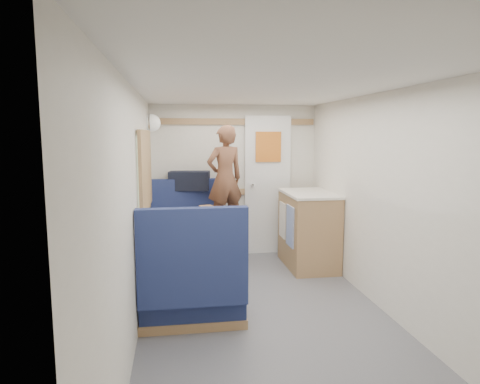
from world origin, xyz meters
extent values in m
plane|color=#515156|center=(0.00, 0.00, 0.00)|extent=(4.50, 4.50, 0.00)
plane|color=silver|center=(0.00, 0.00, 2.00)|extent=(4.50, 4.50, 0.00)
cube|color=silver|center=(0.00, 2.25, 1.00)|extent=(2.20, 0.02, 2.00)
cube|color=silver|center=(-1.10, 0.00, 1.00)|extent=(0.02, 4.50, 2.00)
cube|color=silver|center=(1.10, 0.00, 1.00)|extent=(0.02, 4.50, 2.00)
cube|color=olive|center=(0.00, 2.23, 0.85)|extent=(2.15, 0.02, 0.08)
cube|color=olive|center=(0.00, 2.23, 1.78)|extent=(2.15, 0.02, 0.08)
cube|color=#9DA88F|center=(-1.08, 1.00, 1.25)|extent=(0.04, 1.30, 0.72)
cube|color=white|center=(0.45, 2.22, 0.93)|extent=(0.62, 0.04, 1.86)
cube|color=orange|center=(0.45, 2.19, 1.45)|extent=(0.34, 0.03, 0.40)
cylinder|color=silver|center=(0.23, 2.17, 0.95)|extent=(0.04, 0.10, 0.04)
cube|color=white|center=(-0.65, 1.00, 0.70)|extent=(0.62, 0.92, 0.04)
cylinder|color=silver|center=(-0.65, 1.00, 0.35)|extent=(0.08, 0.08, 0.66)
cylinder|color=silver|center=(-0.65, 1.00, 0.01)|extent=(0.36, 0.36, 0.03)
cube|color=#18284E|center=(-0.65, 1.80, 0.23)|extent=(0.88, 0.50, 0.45)
cube|color=#18284E|center=(-0.65, 2.08, 0.65)|extent=(0.88, 0.10, 0.80)
cube|color=olive|center=(-0.65, 1.80, 0.04)|extent=(0.90, 0.52, 0.08)
cube|color=#18284E|center=(-0.65, 0.20, 0.23)|extent=(0.88, 0.50, 0.45)
cube|color=#18284E|center=(-0.65, -0.08, 0.65)|extent=(0.88, 0.10, 0.80)
cube|color=olive|center=(-0.65, 0.20, 0.04)|extent=(0.90, 0.52, 0.08)
cube|color=olive|center=(-0.65, 2.12, 0.88)|extent=(0.90, 0.14, 0.04)
sphere|color=white|center=(-1.04, 1.85, 1.75)|extent=(0.20, 0.20, 0.20)
cube|color=olive|center=(0.82, 1.55, 0.45)|extent=(0.54, 0.90, 0.90)
cube|color=silver|center=(0.82, 1.55, 0.91)|extent=(0.56, 0.92, 0.03)
cube|color=#5972B2|center=(0.54, 1.37, 0.55)|extent=(0.01, 0.30, 0.48)
cube|color=silver|center=(0.54, 1.73, 0.55)|extent=(0.01, 0.28, 0.44)
imported|color=brown|center=(-0.19, 1.70, 1.09)|extent=(0.54, 0.44, 1.28)
cube|color=black|center=(-0.60, 2.12, 1.02)|extent=(0.54, 0.33, 0.24)
cube|color=silver|center=(-0.52, 0.65, 0.73)|extent=(0.26, 0.33, 0.02)
sphere|color=orange|center=(-0.43, 0.92, 0.77)|extent=(0.07, 0.07, 0.07)
cube|color=#D6C97C|center=(-0.62, 0.84, 0.76)|extent=(0.10, 0.06, 0.04)
cylinder|color=white|center=(-0.64, 0.85, 0.72)|extent=(0.06, 0.06, 0.01)
cylinder|color=white|center=(-0.64, 0.85, 0.78)|extent=(0.01, 0.01, 0.10)
sphere|color=#4B080F|center=(-0.64, 0.85, 0.85)|extent=(0.08, 0.08, 0.08)
cylinder|color=silver|center=(-0.88, 0.62, 0.77)|extent=(0.07, 0.07, 0.11)
cylinder|color=white|center=(-0.66, 1.14, 0.78)|extent=(0.07, 0.07, 0.12)
cylinder|color=white|center=(-0.51, 1.06, 0.78)|extent=(0.08, 0.08, 0.12)
cylinder|color=brown|center=(-0.53, 0.94, 0.78)|extent=(0.07, 0.07, 0.11)
cylinder|color=black|center=(-0.68, 0.98, 0.77)|extent=(0.04, 0.04, 0.10)
cylinder|color=silver|center=(-0.74, 1.00, 0.76)|extent=(0.04, 0.04, 0.09)
cube|color=olive|center=(-0.43, 1.27, 0.77)|extent=(0.19, 0.28, 0.10)
camera|label=1|loc=(-0.77, -3.39, 1.63)|focal=32.00mm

